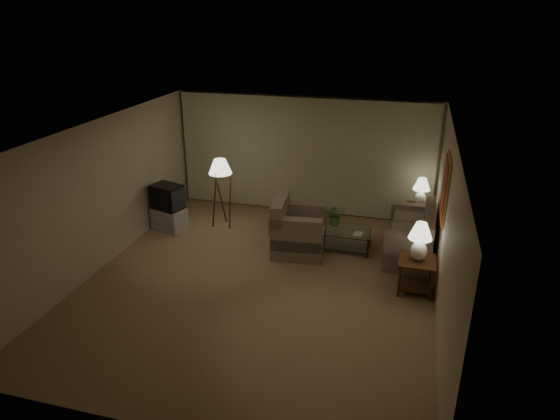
% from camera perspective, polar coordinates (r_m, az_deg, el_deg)
% --- Properties ---
extents(ground, '(7.00, 7.00, 0.00)m').
position_cam_1_polar(ground, '(8.97, -2.30, -8.12)').
color(ground, tan).
rests_on(ground, ground).
extents(room_shell, '(6.04, 7.02, 2.72)m').
position_cam_1_polar(room_shell, '(9.58, 0.38, 5.41)').
color(room_shell, '#C3B596').
rests_on(room_shell, ground).
extents(sofa, '(1.74, 0.93, 0.76)m').
position_cam_1_polar(sofa, '(10.00, 14.57, -3.01)').
color(sofa, gray).
rests_on(sofa, ground).
extents(armchair, '(1.20, 1.16, 0.87)m').
position_cam_1_polar(armchair, '(9.79, 2.21, -2.48)').
color(armchair, gray).
rests_on(armchair, ground).
extents(side_table_near, '(0.61, 0.61, 0.60)m').
position_cam_1_polar(side_table_near, '(8.78, 15.31, -6.55)').
color(side_table_near, '#38200F').
rests_on(side_table_near, ground).
extents(side_table_far, '(0.56, 0.47, 0.60)m').
position_cam_1_polar(side_table_far, '(11.06, 15.54, -0.44)').
color(side_table_far, '#38200F').
rests_on(side_table_far, ground).
extents(table_lamp_near, '(0.39, 0.39, 0.68)m').
position_cam_1_polar(table_lamp_near, '(8.52, 15.71, -3.14)').
color(table_lamp_near, white).
rests_on(table_lamp_near, side_table_near).
extents(table_lamp_far, '(0.36, 0.36, 0.62)m').
position_cam_1_polar(table_lamp_far, '(10.86, 15.84, 2.26)').
color(table_lamp_far, white).
rests_on(table_lamp_far, side_table_far).
extents(coffee_table, '(1.22, 0.66, 0.41)m').
position_cam_1_polar(coffee_table, '(10.02, 7.08, -3.00)').
color(coffee_table, silver).
rests_on(coffee_table, ground).
extents(tv_cabinet, '(0.95, 0.83, 0.50)m').
position_cam_1_polar(tv_cabinet, '(11.07, -12.53, -1.01)').
color(tv_cabinet, '#B5B5B8').
rests_on(tv_cabinet, ground).
extents(crt_tv, '(0.86, 0.78, 0.53)m').
position_cam_1_polar(crt_tv, '(10.88, -12.76, 1.48)').
color(crt_tv, black).
rests_on(crt_tv, tv_cabinet).
extents(floor_lamp, '(0.50, 0.50, 1.53)m').
position_cam_1_polar(floor_lamp, '(10.86, -6.72, 2.08)').
color(floor_lamp, '#38200F').
rests_on(floor_lamp, ground).
extents(ottoman, '(0.66, 0.66, 0.41)m').
position_cam_1_polar(ottoman, '(10.63, 0.24, -1.72)').
color(ottoman, '#B4593C').
rests_on(ottoman, ground).
extents(vase, '(0.15, 0.15, 0.14)m').
position_cam_1_polar(vase, '(9.95, 6.28, -1.84)').
color(vase, silver).
rests_on(vase, coffee_table).
extents(flowers, '(0.45, 0.41, 0.43)m').
position_cam_1_polar(flowers, '(9.84, 6.35, -0.33)').
color(flowers, '#4B8039').
rests_on(flowers, vase).
extents(book, '(0.19, 0.24, 0.02)m').
position_cam_1_polar(book, '(9.84, 8.47, -2.64)').
color(book, olive).
rests_on(book, coffee_table).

